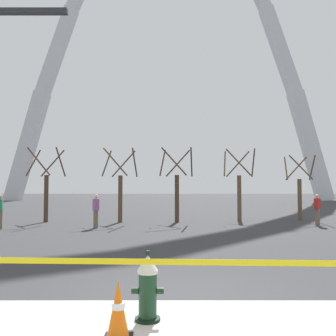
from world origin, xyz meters
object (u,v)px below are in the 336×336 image
(traffic_cone_by_hydrant, at_px, (118,310))
(pedestrian_walking_left, at_px, (0,211))
(monument_arch, at_px, (169,57))
(fire_hydrant, at_px, (148,288))
(pedestrian_standing_center, at_px, (96,211))
(pedestrian_walking_right, at_px, (317,210))

(traffic_cone_by_hydrant, height_order, pedestrian_walking_left, pedestrian_walking_left)
(monument_arch, bearing_deg, traffic_cone_by_hydrant, -90.82)
(fire_hydrant, relative_size, pedestrian_walking_left, 0.62)
(pedestrian_standing_center, relative_size, pedestrian_walking_right, 1.00)
(traffic_cone_by_hydrant, xyz_separation_m, pedestrian_walking_left, (-7.12, 12.48, 0.46))
(fire_hydrant, height_order, pedestrian_walking_right, pedestrian_walking_right)
(fire_hydrant, xyz_separation_m, pedestrian_walking_right, (7.76, 13.29, 0.35))
(fire_hydrant, xyz_separation_m, traffic_cone_by_hydrant, (-0.34, -0.65, -0.11))
(fire_hydrant, xyz_separation_m, monument_arch, (0.41, 51.64, 21.82))
(traffic_cone_by_hydrant, distance_m, pedestrian_walking_right, 16.12)
(monument_arch, xyz_separation_m, pedestrian_standing_center, (-3.54, -39.37, -21.47))
(pedestrian_walking_left, xyz_separation_m, pedestrian_walking_right, (15.22, 1.46, 0.00))
(fire_hydrant, bearing_deg, traffic_cone_by_hydrant, -117.23)
(monument_arch, relative_size, pedestrian_walking_right, 31.99)
(fire_hydrant, height_order, pedestrian_standing_center, pedestrian_standing_center)
(monument_arch, distance_m, pedestrian_walking_left, 45.91)
(pedestrian_walking_left, bearing_deg, pedestrian_walking_right, 5.47)
(monument_arch, relative_size, pedestrian_standing_center, 31.99)
(pedestrian_standing_center, height_order, pedestrian_walking_right, same)
(fire_hydrant, relative_size, monument_arch, 0.02)
(traffic_cone_by_hydrant, xyz_separation_m, pedestrian_walking_right, (8.10, 13.94, 0.46))
(traffic_cone_by_hydrant, xyz_separation_m, monument_arch, (0.75, 52.29, 21.92))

